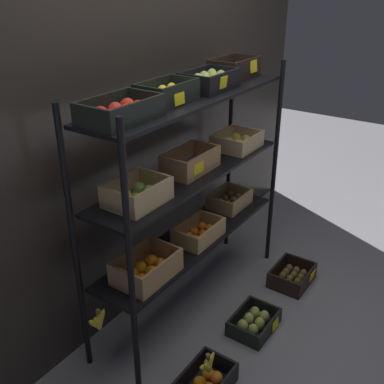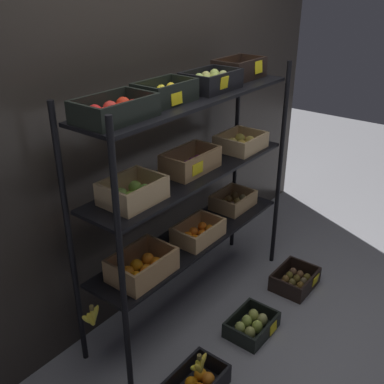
% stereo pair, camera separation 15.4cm
% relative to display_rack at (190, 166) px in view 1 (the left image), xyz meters
% --- Properties ---
extents(ground_plane, '(10.00, 10.00, 0.00)m').
position_rel_display_rack_xyz_m(ground_plane, '(0.01, -0.00, -1.02)').
color(ground_plane, gray).
extents(storefront_wall, '(3.97, 0.12, 2.33)m').
position_rel_display_rack_xyz_m(storefront_wall, '(0.01, 0.39, 0.14)').
color(storefront_wall, '#2D2823').
rests_on(storefront_wall, ground_plane).
extents(display_rack, '(1.70, 0.41, 1.57)m').
position_rel_display_rack_xyz_m(display_rack, '(0.00, 0.00, 0.00)').
color(display_rack, black).
rests_on(display_rack, ground_plane).
extents(crate_ground_pear, '(0.32, 0.25, 0.11)m').
position_rel_display_rack_xyz_m(crate_ground_pear, '(0.02, -0.48, -0.98)').
color(crate_ground_pear, black).
rests_on(crate_ground_pear, ground_plane).
extents(crate_ground_kiwi, '(0.33, 0.26, 0.13)m').
position_rel_display_rack_xyz_m(crate_ground_kiwi, '(0.61, -0.48, -0.98)').
color(crate_ground_kiwi, black).
rests_on(crate_ground_kiwi, ground_plane).
extents(banana_bunch_loose, '(0.16, 0.05, 0.13)m').
position_rel_display_rack_xyz_m(banana_bunch_loose, '(-0.54, -0.49, -0.84)').
color(banana_bunch_loose, brown).
rests_on(banana_bunch_loose, crate_ground_orange).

